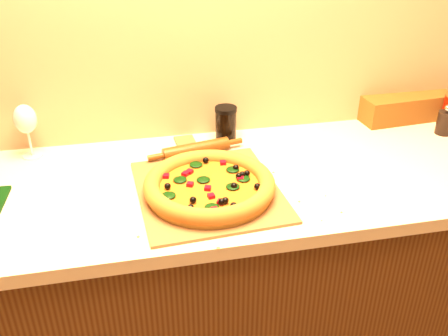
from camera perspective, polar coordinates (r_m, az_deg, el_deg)
cabinet at (r=1.80m, az=-1.78°, el=-14.23°), size 2.80×0.65×0.86m
countertop at (r=1.53m, az=-2.04°, el=-1.89°), size 2.84×0.68×0.04m
pizza_peel at (r=1.47m, az=-1.97°, el=-2.25°), size 0.43×0.61×0.01m
pizza at (r=1.42m, az=-1.67°, el=-2.03°), size 0.38×0.38×0.05m
pepper_grinder at (r=1.95m, az=23.96°, el=4.83°), size 0.06×0.06×0.11m
rolling_pin at (r=1.65m, az=-3.20°, el=2.17°), size 0.33×0.09×0.04m
bread_bag at (r=2.03m, az=20.14°, el=6.54°), size 0.36×0.14×0.10m
wine_glass at (r=1.71m, az=-21.76°, el=5.07°), size 0.07×0.07×0.18m
dark_jar at (r=1.73m, az=0.21°, el=5.10°), size 0.08×0.08×0.12m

